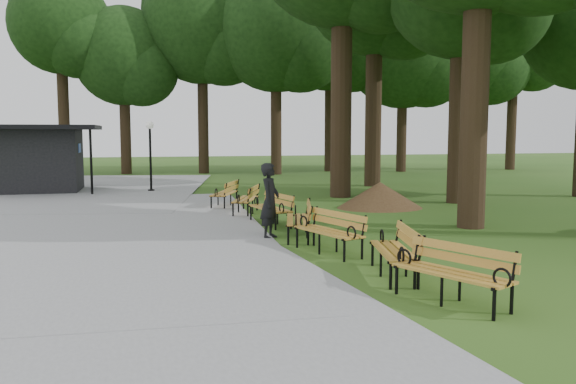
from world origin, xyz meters
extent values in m
plane|color=#294E16|center=(0.00, 0.00, 0.00)|extent=(100.00, 100.00, 0.00)
cube|color=gray|center=(-4.00, 3.00, 0.03)|extent=(12.00, 38.00, 0.06)
imported|color=black|center=(-0.16, 0.90, 0.89)|extent=(0.69, 0.77, 1.77)
cylinder|color=black|center=(-2.84, 12.69, 1.35)|extent=(0.10, 0.10, 2.70)
sphere|color=white|center=(-2.84, 12.69, 2.79)|extent=(0.32, 0.32, 0.32)
cone|color=#47301C|center=(4.49, 5.49, 0.43)|extent=(2.39, 2.39, 0.86)
cylinder|color=black|center=(5.26, 1.20, 4.18)|extent=(0.70, 0.70, 8.36)
cylinder|color=black|center=(7.63, 6.19, 3.49)|extent=(0.60, 0.60, 6.97)
cylinder|color=black|center=(4.30, 8.97, 4.58)|extent=(0.80, 0.80, 9.16)
cylinder|color=black|center=(7.25, 13.07, 4.26)|extent=(0.76, 0.76, 8.53)
camera|label=1|loc=(-2.87, -12.21, 2.46)|focal=36.02mm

